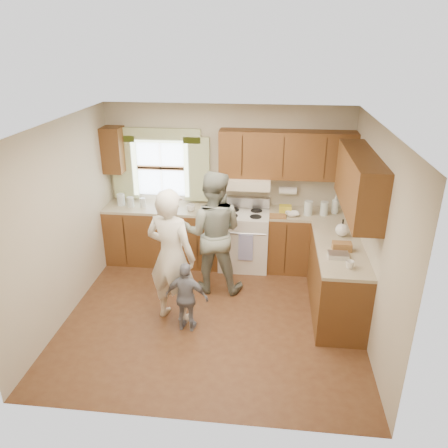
# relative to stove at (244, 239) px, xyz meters

# --- Properties ---
(room) EXTENTS (3.80, 3.80, 3.80)m
(room) POSITION_rel_stove_xyz_m (-0.30, -1.44, 0.78)
(room) COLOR #4F2B18
(room) RESTS_ON ground
(kitchen_fixtures) EXTENTS (3.80, 2.25, 2.15)m
(kitchen_fixtures) POSITION_rel_stove_xyz_m (0.31, -0.36, 0.37)
(kitchen_fixtures) COLOR #46230F
(kitchen_fixtures) RESTS_ON ground
(stove) EXTENTS (0.76, 0.67, 1.07)m
(stove) POSITION_rel_stove_xyz_m (0.00, 0.00, 0.00)
(stove) COLOR silver
(stove) RESTS_ON ground
(woman_left) EXTENTS (0.75, 0.60, 1.78)m
(woman_left) POSITION_rel_stove_xyz_m (-0.80, -1.53, 0.42)
(woman_left) COLOR silver
(woman_left) RESTS_ON ground
(woman_right) EXTENTS (0.88, 0.69, 1.77)m
(woman_right) POSITION_rel_stove_xyz_m (-0.39, -0.74, 0.42)
(woman_right) COLOR #2A4334
(woman_right) RESTS_ON ground
(child) EXTENTS (0.56, 0.28, 0.92)m
(child) POSITION_rel_stove_xyz_m (-0.58, -1.76, -0.00)
(child) COLOR gray
(child) RESTS_ON ground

